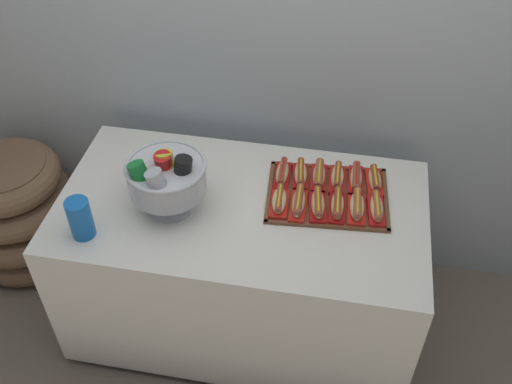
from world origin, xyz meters
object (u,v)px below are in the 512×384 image
at_px(buffet_table, 243,263).
at_px(hot_dog_6, 282,173).
at_px(floor_vase, 19,211).
at_px(hot_dog_7, 301,175).
at_px(hot_dog_11, 375,180).
at_px(hot_dog_10, 356,178).
at_px(hot_dog_4, 357,206).
at_px(hot_dog_2, 318,204).
at_px(hot_dog_0, 279,201).
at_px(cup_stack, 80,218).
at_px(hot_dog_1, 299,202).
at_px(hot_dog_9, 337,177).
at_px(hot_dog_5, 376,208).
at_px(hot_dog_8, 319,176).
at_px(serving_tray, 327,196).
at_px(hot_dog_3, 337,205).
at_px(punch_bowl, 166,177).

distance_m(buffet_table, hot_dog_6, 0.45).
relative_size(floor_vase, hot_dog_6, 7.00).
height_order(hot_dog_7, hot_dog_11, hot_dog_7).
relative_size(hot_dog_6, hot_dog_10, 0.93).
bearing_deg(hot_dog_11, hot_dog_7, -175.50).
xyz_separation_m(hot_dog_4, hot_dog_10, (-0.01, 0.16, -0.00)).
bearing_deg(hot_dog_2, hot_dog_0, -175.50).
bearing_deg(hot_dog_10, cup_stack, -154.95).
height_order(hot_dog_1, hot_dog_9, hot_dog_1).
height_order(hot_dog_5, hot_dog_9, same).
bearing_deg(hot_dog_11, hot_dog_0, -151.75).
bearing_deg(hot_dog_8, serving_tray, -61.06).
relative_size(hot_dog_4, hot_dog_6, 1.03).
xyz_separation_m(hot_dog_4, hot_dog_8, (-0.16, 0.15, -0.00)).
relative_size(hot_dog_8, cup_stack, 1.07).
height_order(buffet_table, hot_dog_3, hot_dog_3).
relative_size(serving_tray, hot_dog_3, 2.92).
bearing_deg(hot_dog_0, hot_dog_9, 40.75).
distance_m(hot_dog_6, hot_dog_8, 0.15).
xyz_separation_m(floor_vase, hot_dog_11, (1.69, -0.00, 0.49)).
height_order(floor_vase, hot_dog_3, floor_vase).
bearing_deg(floor_vase, hot_dog_5, -5.64).
bearing_deg(cup_stack, hot_dog_4, 16.50).
relative_size(serving_tray, hot_dog_9, 2.98).
bearing_deg(hot_dog_11, hot_dog_3, -127.77).
xyz_separation_m(hot_dog_1, hot_dog_10, (0.21, 0.18, -0.00)).
height_order(hot_dog_1, hot_dog_11, hot_dog_1).
xyz_separation_m(hot_dog_0, hot_dog_10, (0.29, 0.19, -0.00)).
xyz_separation_m(buffet_table, hot_dog_11, (0.51, 0.20, 0.39)).
height_order(serving_tray, hot_dog_5, hot_dog_5).
bearing_deg(hot_dog_3, hot_dog_10, 70.06).
xyz_separation_m(hot_dog_9, hot_dog_10, (0.07, 0.01, 0.00)).
bearing_deg(hot_dog_7, hot_dog_5, -24.31).
xyz_separation_m(hot_dog_4, hot_dog_7, (-0.24, 0.15, -0.00)).
xyz_separation_m(hot_dog_5, hot_dog_6, (-0.39, 0.14, 0.00)).
bearing_deg(hot_dog_7, hot_dog_2, -61.06).
xyz_separation_m(hot_dog_8, punch_bowl, (-0.56, -0.25, 0.12)).
distance_m(hot_dog_5, hot_dog_6, 0.41).
bearing_deg(punch_bowl, hot_dog_9, 22.25).
distance_m(hot_dog_0, hot_dog_5, 0.38).
xyz_separation_m(hot_dog_5, hot_dog_9, (-0.16, 0.15, -0.00)).
height_order(hot_dog_6, hot_dog_11, hot_dog_6).
xyz_separation_m(hot_dog_2, cup_stack, (-0.85, -0.28, 0.05)).
height_order(buffet_table, serving_tray, serving_tray).
height_order(hot_dog_4, hot_dog_5, hot_dog_4).
height_order(floor_vase, hot_dog_8, floor_vase).
bearing_deg(cup_stack, floor_vase, 143.51).
bearing_deg(buffet_table, punch_bowl, -166.32).
bearing_deg(hot_dog_1, hot_dog_10, 40.75).
bearing_deg(hot_dog_8, hot_dog_9, 4.50).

